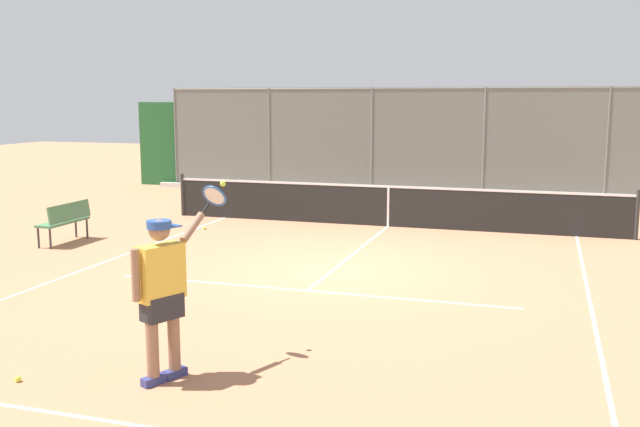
% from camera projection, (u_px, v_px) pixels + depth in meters
% --- Properties ---
extents(ground_plane, '(60.00, 60.00, 0.00)m').
position_uv_depth(ground_plane, '(334.00, 269.00, 12.51)').
color(ground_plane, '#B27551').
extents(court_line_markings, '(8.37, 10.84, 0.01)m').
position_uv_depth(court_line_markings, '(302.00, 295.00, 10.87)').
color(court_line_markings, white).
rests_on(court_line_markings, ground).
extents(fence_backdrop, '(19.88, 1.37, 3.29)m').
position_uv_depth(fence_backdrop, '(430.00, 149.00, 22.17)').
color(fence_backdrop, slate).
rests_on(fence_backdrop, ground).
extents(tennis_net, '(10.75, 0.09, 1.07)m').
position_uv_depth(tennis_net, '(388.00, 205.00, 16.64)').
color(tennis_net, '#2D2D2D').
rests_on(tennis_net, ground).
extents(tennis_player, '(0.56, 1.40, 2.02)m').
position_uv_depth(tennis_player, '(163.00, 287.00, 7.44)').
color(tennis_player, navy).
rests_on(tennis_player, ground).
extents(tennis_ball_mid_court, '(0.07, 0.07, 0.07)m').
position_uv_depth(tennis_ball_mid_court, '(18.00, 379.00, 7.54)').
color(tennis_ball_mid_court, '#C1D138').
rests_on(tennis_ball_mid_court, ground).
extents(tennis_ball_near_baseline, '(0.07, 0.07, 0.07)m').
position_uv_depth(tennis_ball_near_baseline, '(205.00, 228.00, 16.30)').
color(tennis_ball_near_baseline, '#C1D138').
rests_on(tennis_ball_near_baseline, ground).
extents(courtside_bench, '(0.40, 1.30, 0.84)m').
position_uv_depth(courtside_bench, '(66.00, 219.00, 14.71)').
color(courtside_bench, '#477A51').
rests_on(courtside_bench, ground).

